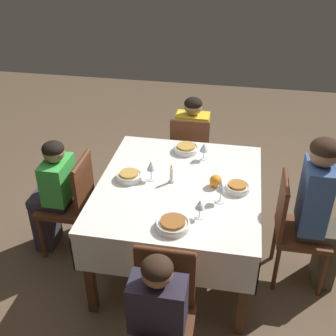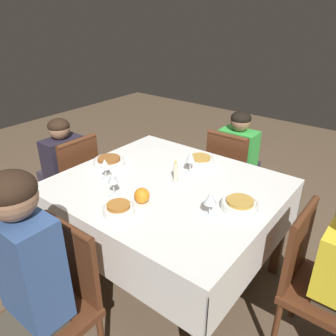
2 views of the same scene
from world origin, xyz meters
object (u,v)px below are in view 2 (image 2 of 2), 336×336
at_px(chair_east, 314,280).
at_px(orange_fruit, 142,196).
at_px(bowl_south, 119,209).
at_px(bowl_east, 240,204).
at_px(dining_table, 168,196).
at_px(person_child_dark, 61,169).
at_px(wine_glass_south, 113,178).
at_px(wine_glass_north, 190,158).
at_px(wine_glass_east, 210,199).
at_px(bowl_west, 109,161).
at_px(chair_west, 74,181).
at_px(person_child_green, 240,160).
at_px(candle_centerpiece, 176,173).
at_px(chair_south, 58,300).
at_px(bowl_north, 200,160).
at_px(wine_glass_west, 105,165).
at_px(chair_north, 231,173).
at_px(person_adult_denim, 22,288).

bearing_deg(chair_east, orange_fruit, 108.02).
bearing_deg(bowl_south, bowl_east, 41.71).
xyz_separation_m(dining_table, orange_fruit, (0.02, -0.26, 0.13)).
bearing_deg(person_child_dark, dining_table, 92.61).
relative_size(wine_glass_south, wine_glass_north, 1.04).
relative_size(bowl_east, orange_fruit, 2.29).
height_order(bowl_east, wine_glass_east, wine_glass_east).
relative_size(person_child_dark, bowl_west, 4.57).
distance_m(chair_west, person_child_green, 1.39).
relative_size(bowl_south, candle_centerpiece, 1.18).
distance_m(chair_south, chair_east, 1.26).
distance_m(chair_west, wine_glass_east, 1.35).
height_order(bowl_north, wine_glass_east, wine_glass_east).
xyz_separation_m(bowl_east, wine_glass_west, (-0.83, -0.21, 0.07)).
xyz_separation_m(person_child_dark, wine_glass_north, (1.10, 0.26, 0.32)).
relative_size(person_child_dark, wine_glass_east, 7.05).
height_order(bowl_south, candle_centerpiece, candle_centerpiece).
bearing_deg(person_child_green, chair_north, 90.00).
bearing_deg(person_child_green, wine_glass_west, 73.04).
relative_size(chair_east, person_adult_denim, 0.72).
distance_m(dining_table, bowl_east, 0.49).
relative_size(person_adult_denim, wine_glass_west, 8.88).
bearing_deg(bowl_east, chair_south, -118.98).
bearing_deg(dining_table, bowl_west, -175.61).
xyz_separation_m(person_adult_denim, person_child_dark, (-1.07, 0.93, -0.14)).
distance_m(wine_glass_west, candle_centerpiece, 0.44).
xyz_separation_m(person_child_dark, orange_fruit, (1.09, -0.21, 0.25)).
bearing_deg(candle_centerpiece, wine_glass_south, -115.41).
relative_size(chair_south, bowl_east, 4.29).
bearing_deg(bowl_north, chair_north, 88.43).
bearing_deg(wine_glass_south, orange_fruit, 14.70).
relative_size(chair_east, orange_fruit, 9.82).
distance_m(wine_glass_south, bowl_west, 0.43).
height_order(person_child_dark, wine_glass_south, person_child_dark).
height_order(person_child_dark, bowl_south, person_child_dark).
bearing_deg(wine_glass_south, bowl_west, 140.98).
height_order(wine_glass_south, wine_glass_north, wine_glass_south).
relative_size(bowl_west, orange_fruit, 2.44).
height_order(chair_east, wine_glass_south, wine_glass_south).
bearing_deg(chair_south, wine_glass_west, 118.35).
xyz_separation_m(person_adult_denim, orange_fruit, (0.02, 0.72, 0.11)).
xyz_separation_m(bowl_north, bowl_west, (-0.48, -0.40, -0.00)).
distance_m(chair_west, orange_fruit, 1.00).
relative_size(person_adult_denim, orange_fruit, 13.61).
bearing_deg(wine_glass_west, candle_centerpiece, 33.68).
bearing_deg(chair_south, wine_glass_north, 88.73).
bearing_deg(person_adult_denim, wine_glass_south, 102.97).
height_order(wine_glass_south, wine_glass_east, wine_glass_south).
xyz_separation_m(wine_glass_south, candle_centerpiece, (0.17, 0.36, -0.06)).
bearing_deg(candle_centerpiece, bowl_east, -4.78).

